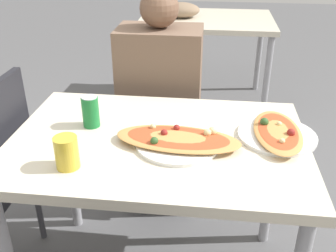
{
  "coord_description": "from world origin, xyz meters",
  "views": [
    {
      "loc": [
        0.19,
        -1.27,
        1.48
      ],
      "look_at": [
        0.04,
        -0.01,
        0.82
      ],
      "focal_mm": 42.0,
      "sensor_mm": 36.0,
      "label": 1
    }
  ],
  "objects_px": {
    "dining_table": "(158,158)",
    "chair_far_seated": "(163,111)",
    "drink_glass": "(67,152)",
    "soda_can": "(91,112)",
    "pizza_main": "(178,140)",
    "person_seated": "(160,87)",
    "pizza_second": "(277,133)"
  },
  "relations": [
    {
      "from": "drink_glass",
      "to": "pizza_second",
      "type": "xyz_separation_m",
      "value": [
        0.71,
        0.28,
        -0.04
      ]
    },
    {
      "from": "dining_table",
      "to": "soda_can",
      "type": "height_order",
      "value": "soda_can"
    },
    {
      "from": "pizza_main",
      "to": "dining_table",
      "type": "bearing_deg",
      "value": 155.08
    },
    {
      "from": "chair_far_seated",
      "to": "soda_can",
      "type": "relative_size",
      "value": 7.45
    },
    {
      "from": "dining_table",
      "to": "chair_far_seated",
      "type": "bearing_deg",
      "value": 96.08
    },
    {
      "from": "soda_can",
      "to": "pizza_second",
      "type": "relative_size",
      "value": 0.35
    },
    {
      "from": "dining_table",
      "to": "chair_far_seated",
      "type": "height_order",
      "value": "chair_far_seated"
    },
    {
      "from": "person_seated",
      "to": "soda_can",
      "type": "bearing_deg",
      "value": 69.4
    },
    {
      "from": "person_seated",
      "to": "drink_glass",
      "type": "height_order",
      "value": "person_seated"
    },
    {
      "from": "chair_far_seated",
      "to": "person_seated",
      "type": "xyz_separation_m",
      "value": [
        -0.0,
        -0.12,
        0.19
      ]
    },
    {
      "from": "soda_can",
      "to": "pizza_main",
      "type": "bearing_deg",
      "value": -16.56
    },
    {
      "from": "dining_table",
      "to": "drink_glass",
      "type": "relative_size",
      "value": 10.02
    },
    {
      "from": "pizza_main",
      "to": "soda_can",
      "type": "bearing_deg",
      "value": 163.44
    },
    {
      "from": "person_seated",
      "to": "drink_glass",
      "type": "xyz_separation_m",
      "value": [
        -0.19,
        -0.82,
        0.1
      ]
    },
    {
      "from": "pizza_main",
      "to": "drink_glass",
      "type": "xyz_separation_m",
      "value": [
        -0.35,
        -0.19,
        0.04
      ]
    },
    {
      "from": "pizza_main",
      "to": "soda_can",
      "type": "distance_m",
      "value": 0.37
    },
    {
      "from": "chair_far_seated",
      "to": "soda_can",
      "type": "bearing_deg",
      "value": 72.89
    },
    {
      "from": "person_seated",
      "to": "pizza_main",
      "type": "relative_size",
      "value": 2.55
    },
    {
      "from": "soda_can",
      "to": "pizza_second",
      "type": "height_order",
      "value": "soda_can"
    },
    {
      "from": "soda_can",
      "to": "pizza_second",
      "type": "xyz_separation_m",
      "value": [
        0.72,
        -0.01,
        -0.04
      ]
    },
    {
      "from": "pizza_main",
      "to": "pizza_second",
      "type": "distance_m",
      "value": 0.38
    },
    {
      "from": "person_seated",
      "to": "chair_far_seated",
      "type": "bearing_deg",
      "value": -90.0
    },
    {
      "from": "pizza_main",
      "to": "pizza_second",
      "type": "bearing_deg",
      "value": 14.9
    },
    {
      "from": "dining_table",
      "to": "pizza_main",
      "type": "xyz_separation_m",
      "value": [
        0.08,
        -0.04,
        0.11
      ]
    },
    {
      "from": "person_seated",
      "to": "drink_glass",
      "type": "distance_m",
      "value": 0.85
    },
    {
      "from": "person_seated",
      "to": "pizza_second",
      "type": "bearing_deg",
      "value": 134.07
    },
    {
      "from": "dining_table",
      "to": "soda_can",
      "type": "xyz_separation_m",
      "value": [
        -0.27,
        0.07,
        0.15
      ]
    },
    {
      "from": "person_seated",
      "to": "drink_glass",
      "type": "relative_size",
      "value": 10.89
    },
    {
      "from": "dining_table",
      "to": "pizza_main",
      "type": "relative_size",
      "value": 2.35
    },
    {
      "from": "drink_glass",
      "to": "soda_can",
      "type": "bearing_deg",
      "value": 91.38
    },
    {
      "from": "chair_far_seated",
      "to": "soda_can",
      "type": "distance_m",
      "value": 0.74
    },
    {
      "from": "pizza_main",
      "to": "drink_glass",
      "type": "distance_m",
      "value": 0.4
    }
  ]
}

